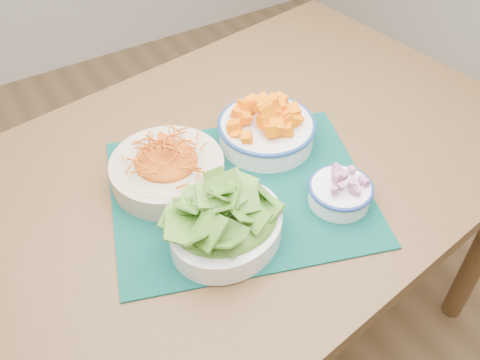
# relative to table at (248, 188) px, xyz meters

# --- Properties ---
(table) EXTENTS (1.37, 1.02, 0.75)m
(table) POSITION_rel_table_xyz_m (0.00, 0.00, 0.00)
(table) COLOR brown
(table) RESTS_ON ground
(placemat) EXTENTS (0.60, 0.54, 0.00)m
(placemat) POSITION_rel_table_xyz_m (-0.07, -0.08, 0.10)
(placemat) COLOR #022C27
(placemat) RESTS_ON table
(carrot_bowl) EXTENTS (0.27, 0.27, 0.08)m
(carrot_bowl) POSITION_rel_table_xyz_m (-0.18, 0.02, 0.14)
(carrot_bowl) COLOR #C9B395
(carrot_bowl) RESTS_ON placemat
(squash_bowl) EXTENTS (0.23, 0.23, 0.11)m
(squash_bowl) POSITION_rel_table_xyz_m (0.06, 0.02, 0.15)
(squash_bowl) COLOR silver
(squash_bowl) RESTS_ON placemat
(lettuce_bowl) EXTENTS (0.27, 0.26, 0.11)m
(lettuce_bowl) POSITION_rel_table_xyz_m (-0.15, -0.17, 0.15)
(lettuce_bowl) COLOR white
(lettuce_bowl) RESTS_ON placemat
(onion_bowl) EXTENTS (0.15, 0.15, 0.06)m
(onion_bowl) POSITION_rel_table_xyz_m (0.08, -0.20, 0.13)
(onion_bowl) COLOR white
(onion_bowl) RESTS_ON placemat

